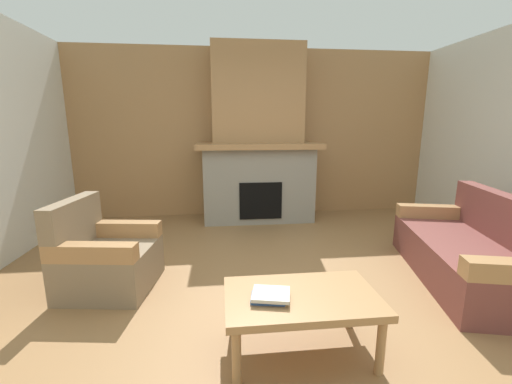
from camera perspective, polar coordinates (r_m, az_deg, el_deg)
name	(u,v)px	position (r m, az deg, el deg)	size (l,w,h in m)	color
ground	(293,304)	(2.96, 6.53, -19.06)	(9.00, 9.00, 0.00)	olive
wall_back_wood_panel	(255,134)	(5.50, -0.14, 10.18)	(6.00, 0.12, 2.70)	#A87A4C
fireplace	(258,147)	(5.14, 0.32, 7.98)	(1.90, 0.82, 2.70)	gray
couch	(472,253)	(3.85, 33.75, -8.86)	(1.25, 1.95, 0.85)	brown
armchair	(105,258)	(3.38, -25.03, -10.47)	(0.86, 0.86, 0.85)	#847056
coffee_table	(301,302)	(2.26, 8.00, -18.63)	(1.00, 0.60, 0.43)	#A87A4C
book_stack_near_edge	(270,296)	(2.14, 2.44, -17.81)	(0.27, 0.24, 0.05)	#335699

